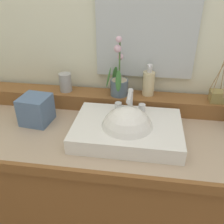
# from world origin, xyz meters

# --- Properties ---
(wall_back) EXTENTS (2.92, 0.20, 2.73)m
(wall_back) POSITION_xyz_m (0.00, 0.39, 1.37)
(wall_back) COLOR silver
(wall_back) RESTS_ON ground
(vanity_cabinet) EXTENTS (1.42, 0.58, 0.88)m
(vanity_cabinet) POSITION_xyz_m (0.00, -0.00, 0.44)
(vanity_cabinet) COLOR brown
(vanity_cabinet) RESTS_ON ground
(back_ledge) EXTENTS (1.34, 0.12, 0.08)m
(back_ledge) POSITION_xyz_m (0.00, 0.21, 0.92)
(back_ledge) COLOR brown
(back_ledge) RESTS_ON vanity_cabinet
(sink_basin) EXTENTS (0.46, 0.33, 0.26)m
(sink_basin) POSITION_xyz_m (0.12, -0.05, 0.91)
(sink_basin) COLOR white
(sink_basin) RESTS_ON vanity_cabinet
(potted_plant) EXTENTS (0.11, 0.12, 0.30)m
(potted_plant) POSITION_xyz_m (0.05, 0.21, 1.03)
(potted_plant) COLOR #4E6071
(potted_plant) RESTS_ON back_ledge
(soap_dispenser) EXTENTS (0.06, 0.06, 0.16)m
(soap_dispenser) POSITION_xyz_m (0.20, 0.23, 1.02)
(soap_dispenser) COLOR beige
(soap_dispenser) RESTS_ON back_ledge
(tumbler_cup) EXTENTS (0.06, 0.06, 0.10)m
(tumbler_cup) POSITION_xyz_m (-0.23, 0.21, 1.00)
(tumbler_cup) COLOR #A0A1A2
(tumbler_cup) RESTS_ON back_ledge
(reed_diffuser) EXTENTS (0.08, 0.10, 0.23)m
(reed_diffuser) POSITION_xyz_m (0.53, 0.20, 0.99)
(reed_diffuser) COLOR olive
(reed_diffuser) RESTS_ON back_ledge
(tissue_box) EXTENTS (0.14, 0.14, 0.13)m
(tissue_box) POSITION_xyz_m (-0.32, 0.02, 0.94)
(tissue_box) COLOR slate
(tissue_box) RESTS_ON vanity_cabinet
(mirror) EXTENTS (0.48, 0.02, 0.51)m
(mirror) POSITION_xyz_m (0.17, 0.28, 1.29)
(mirror) COLOR silver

